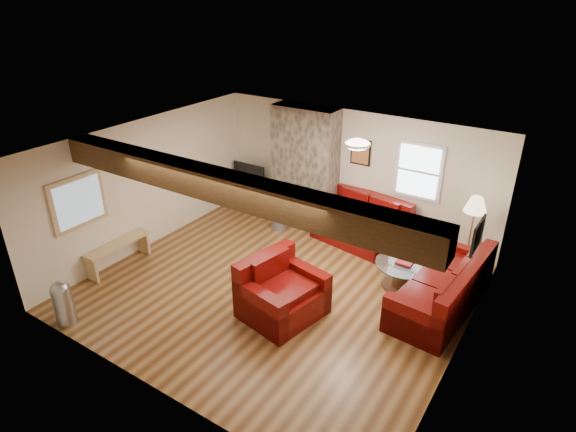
# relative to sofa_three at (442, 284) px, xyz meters

# --- Properties ---
(room) EXTENTS (8.00, 8.00, 8.00)m
(room) POSITION_rel_sofa_three_xyz_m (-2.48, -0.96, 0.82)
(room) COLOR #573317
(room) RESTS_ON ground
(floor) EXTENTS (6.00, 6.00, 0.00)m
(floor) POSITION_rel_sofa_three_xyz_m (-2.48, -0.96, -0.43)
(floor) COLOR #573317
(floor) RESTS_ON ground
(oak_beam) EXTENTS (6.00, 0.36, 0.38)m
(oak_beam) POSITION_rel_sofa_three_xyz_m (-2.48, -2.21, 1.88)
(oak_beam) COLOR black
(oak_beam) RESTS_ON room
(chimney_breast) EXTENTS (1.40, 0.67, 2.50)m
(chimney_breast) POSITION_rel_sofa_three_xyz_m (-3.48, 1.53, 0.79)
(chimney_breast) COLOR #3D392F
(chimney_breast) RESTS_ON floor
(back_window) EXTENTS (0.90, 0.08, 1.10)m
(back_window) POSITION_rel_sofa_three_xyz_m (-1.13, 1.75, 1.12)
(back_window) COLOR silver
(back_window) RESTS_ON room
(hatch_window) EXTENTS (0.08, 1.00, 0.90)m
(hatch_window) POSITION_rel_sofa_three_xyz_m (-5.44, -2.46, 1.02)
(hatch_window) COLOR tan
(hatch_window) RESTS_ON room
(ceiling_dome) EXTENTS (0.40, 0.40, 0.18)m
(ceiling_dome) POSITION_rel_sofa_three_xyz_m (-1.58, -0.06, 2.01)
(ceiling_dome) COLOR white
(ceiling_dome) RESTS_ON room
(artwork_back) EXTENTS (0.42, 0.06, 0.52)m
(artwork_back) POSITION_rel_sofa_three_xyz_m (-2.33, 1.75, 1.27)
(artwork_back) COLOR black
(artwork_back) RESTS_ON room
(artwork_right) EXTENTS (0.06, 0.55, 0.42)m
(artwork_right) POSITION_rel_sofa_three_xyz_m (0.48, -0.66, 1.32)
(artwork_right) COLOR black
(artwork_right) RESTS_ON room
(sofa_three) EXTENTS (1.12, 2.32, 0.87)m
(sofa_three) POSITION_rel_sofa_three_xyz_m (0.00, 0.00, 0.00)
(sofa_three) COLOR #4C0506
(sofa_three) RESTS_ON floor
(loveseat) EXTENTS (1.91, 1.30, 0.94)m
(loveseat) POSITION_rel_sofa_three_xyz_m (-2.00, 1.27, 0.04)
(loveseat) COLOR #4C0506
(loveseat) RESTS_ON floor
(armchair_red) EXTENTS (1.23, 1.34, 0.94)m
(armchair_red) POSITION_rel_sofa_three_xyz_m (-2.00, -1.53, 0.04)
(armchair_red) COLOR #4C0506
(armchair_red) RESTS_ON floor
(coffee_table) EXTENTS (0.96, 0.96, 0.50)m
(coffee_table) POSITION_rel_sofa_three_xyz_m (-0.71, 0.21, -0.20)
(coffee_table) COLOR #412715
(coffee_table) RESTS_ON floor
(tv_cabinet) EXTENTS (1.08, 0.43, 0.54)m
(tv_cabinet) POSITION_rel_sofa_three_xyz_m (-4.93, 1.57, -0.16)
(tv_cabinet) COLOR black
(tv_cabinet) RESTS_ON floor
(television) EXTENTS (0.85, 0.11, 0.49)m
(television) POSITION_rel_sofa_three_xyz_m (-4.93, 1.57, 0.35)
(television) COLOR black
(television) RESTS_ON tv_cabinet
(floor_lamp) EXTENTS (0.38, 0.38, 1.49)m
(floor_lamp) POSITION_rel_sofa_three_xyz_m (0.07, 1.24, 0.84)
(floor_lamp) COLOR tan
(floor_lamp) RESTS_ON floor
(pine_bench) EXTENTS (0.30, 1.27, 0.48)m
(pine_bench) POSITION_rel_sofa_three_xyz_m (-5.31, -1.97, -0.20)
(pine_bench) COLOR tan
(pine_bench) RESTS_ON floor
(pedal_bin) EXTENTS (0.38, 0.38, 0.75)m
(pedal_bin) POSITION_rel_sofa_three_xyz_m (-4.66, -3.51, -0.06)
(pedal_bin) COLOR #9B9A9F
(pedal_bin) RESTS_ON floor
(coal_bucket) EXTENTS (0.34, 0.34, 0.32)m
(coal_bucket) POSITION_rel_sofa_three_xyz_m (-3.71, 0.90, -0.27)
(coal_bucket) COLOR slate
(coal_bucket) RESTS_ON floor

